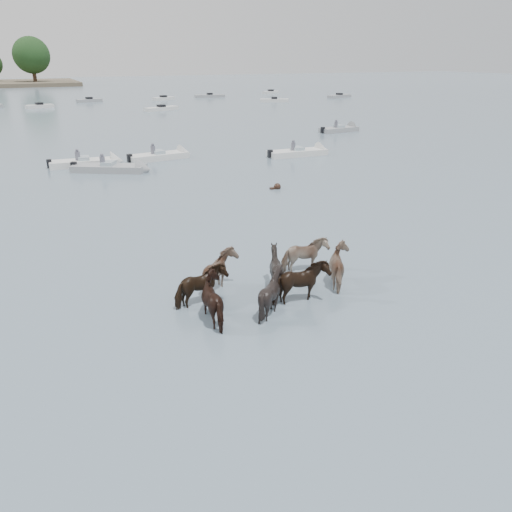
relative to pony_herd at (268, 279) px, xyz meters
name	(u,v)px	position (x,y,z in m)	size (l,w,h in m)	color
ground	(324,307)	(1.30, -1.54, -0.63)	(400.00, 400.00, 0.00)	slate
pony_herd	(268,279)	(0.00, 0.00, 0.00)	(6.82, 3.80, 1.62)	black
swimming_pony	(277,187)	(7.16, 13.18, -0.53)	(0.72, 0.44, 0.44)	black
motorboat_a	(95,162)	(-1.95, 25.32, -0.40)	(5.53, 2.10, 1.92)	silver
motorboat_b	(120,169)	(-0.69, 22.25, -0.40)	(5.65, 4.18, 1.92)	gray
motorboat_c	(167,156)	(3.74, 25.66, -0.40)	(5.41, 2.22, 1.92)	silver
motorboat_d	(305,152)	(14.54, 22.23, -0.40)	(5.59, 1.76, 1.92)	silver
motorboat_e	(344,129)	(25.50, 32.59, -0.40)	(5.12, 2.09, 1.92)	gray
distant_flotilla	(72,105)	(1.88, 74.72, -0.37)	(103.71, 29.93, 0.93)	silver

